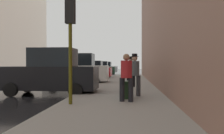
# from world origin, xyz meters

# --- Properties ---
(sidewalk) EXTENTS (4.00, 40.00, 0.15)m
(sidewalk) POSITION_xyz_m (6.00, 0.00, 0.07)
(sidewalk) COLOR gray
(sidewalk) RESTS_ON ground_plane
(parked_black_suv) EXTENTS (4.62, 2.11, 2.25)m
(parked_black_suv) POSITION_xyz_m (2.65, 0.89, 1.03)
(parked_black_suv) COLOR black
(parked_black_suv) RESTS_ON ground_plane
(parked_white_van) EXTENTS (4.61, 2.08, 2.25)m
(parked_white_van) POSITION_xyz_m (2.65, 7.19, 1.03)
(parked_white_van) COLOR silver
(parked_white_van) RESTS_ON ground_plane
(parked_red_hatchback) EXTENTS (4.25, 2.15, 1.79)m
(parked_red_hatchback) POSITION_xyz_m (2.65, 13.68, 0.85)
(parked_red_hatchback) COLOR #B2191E
(parked_red_hatchback) RESTS_ON ground_plane
(parked_dark_green_sedan) EXTENTS (4.24, 2.13, 1.79)m
(parked_dark_green_sedan) POSITION_xyz_m (2.65, 20.14, 0.85)
(parked_dark_green_sedan) COLOR #193828
(parked_dark_green_sedan) RESTS_ON ground_plane
(parked_silver_sedan) EXTENTS (4.25, 2.15, 1.79)m
(parked_silver_sedan) POSITION_xyz_m (2.65, 26.22, 0.85)
(parked_silver_sedan) COLOR #B7BABF
(parked_silver_sedan) RESTS_ON ground_plane
(fire_hydrant) EXTENTS (0.42, 0.22, 0.70)m
(fire_hydrant) POSITION_xyz_m (4.45, 2.70, 0.50)
(fire_hydrant) COLOR red
(fire_hydrant) RESTS_ON sidewalk
(traffic_light) EXTENTS (0.32, 0.32, 3.60)m
(traffic_light) POSITION_xyz_m (4.50, -2.74, 2.76)
(traffic_light) COLOR #514C0F
(traffic_light) RESTS_ON sidewalk
(pedestrian_with_beanie) EXTENTS (0.51, 0.42, 1.78)m
(pedestrian_with_beanie) POSITION_xyz_m (6.69, -0.49, 1.14)
(pedestrian_with_beanie) COLOR #333338
(pedestrian_with_beanie) RESTS_ON sidewalk
(pedestrian_in_red_jacket) EXTENTS (0.52, 0.46, 1.71)m
(pedestrian_in_red_jacket) POSITION_xyz_m (6.37, -2.08, 1.10)
(pedestrian_in_red_jacket) COLOR black
(pedestrian_in_red_jacket) RESTS_ON sidewalk
(pedestrian_with_fedora) EXTENTS (0.50, 0.41, 1.78)m
(pedestrian_with_fedora) POSITION_xyz_m (6.57, 3.66, 1.14)
(pedestrian_with_fedora) COLOR black
(pedestrian_with_fedora) RESTS_ON sidewalk
(rolling_suitcase) EXTENTS (0.42, 0.60, 1.04)m
(rolling_suitcase) POSITION_xyz_m (6.30, -1.25, 0.49)
(rolling_suitcase) COLOR black
(rolling_suitcase) RESTS_ON sidewalk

